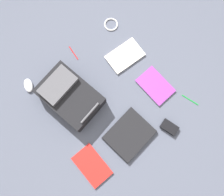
# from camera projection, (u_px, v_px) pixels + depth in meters

# --- Properties ---
(ground_plane) EXTENTS (3.31, 3.31, 0.00)m
(ground_plane) POSITION_uv_depth(u_px,v_px,m) (110.00, 98.00, 1.77)
(ground_plane) COLOR #4C5160
(backpack) EXTENTS (0.37, 0.48, 0.18)m
(backpack) POSITION_uv_depth(u_px,v_px,m) (70.00, 96.00, 1.69)
(backpack) COLOR black
(backpack) RESTS_ON ground_plane
(laptop) EXTENTS (0.35, 0.30, 0.03)m
(laptop) POSITION_uv_depth(u_px,v_px,m) (129.00, 135.00, 1.71)
(laptop) COLOR black
(laptop) RESTS_ON ground_plane
(book_comic) EXTENTS (0.28, 0.19, 0.02)m
(book_comic) POSITION_uv_depth(u_px,v_px,m) (125.00, 56.00, 1.83)
(book_comic) COLOR silver
(book_comic) RESTS_ON ground_plane
(book_blue) EXTENTS (0.19, 0.27, 0.02)m
(book_blue) POSITION_uv_depth(u_px,v_px,m) (155.00, 86.00, 1.78)
(book_blue) COLOR silver
(book_blue) RESTS_ON ground_plane
(book_manual) EXTENTS (0.18, 0.27, 0.02)m
(book_manual) POSITION_uv_depth(u_px,v_px,m) (92.00, 165.00, 1.67)
(book_manual) COLOR silver
(book_manual) RESTS_ON ground_plane
(computer_mouse) EXTENTS (0.10, 0.12, 0.03)m
(computer_mouse) POSITION_uv_depth(u_px,v_px,m) (28.00, 85.00, 1.77)
(computer_mouse) COLOR silver
(computer_mouse) RESTS_ON ground_plane
(cable_coil) EXTENTS (0.11, 0.11, 0.01)m
(cable_coil) POSITION_uv_depth(u_px,v_px,m) (111.00, 24.00, 1.88)
(cable_coil) COLOR silver
(cable_coil) RESTS_ON ground_plane
(power_brick) EXTENTS (0.11, 0.14, 0.03)m
(power_brick) POSITION_uv_depth(u_px,v_px,m) (169.00, 127.00, 1.71)
(power_brick) COLOR black
(power_brick) RESTS_ON ground_plane
(pen_black) EXTENTS (0.02, 0.13, 0.01)m
(pen_black) POSITION_uv_depth(u_px,v_px,m) (74.00, 53.00, 1.84)
(pen_black) COLOR red
(pen_black) RESTS_ON ground_plane
(pen_blue) EXTENTS (0.05, 0.14, 0.01)m
(pen_blue) POSITION_uv_depth(u_px,v_px,m) (190.00, 100.00, 1.76)
(pen_blue) COLOR #198C33
(pen_blue) RESTS_ON ground_plane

